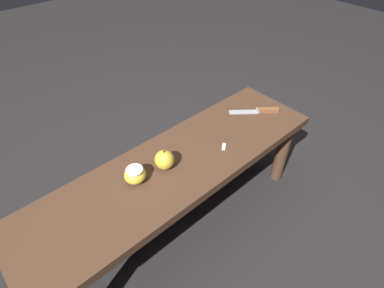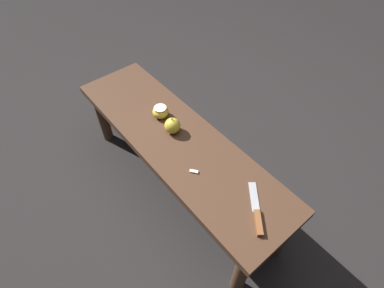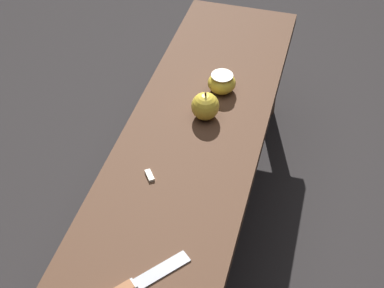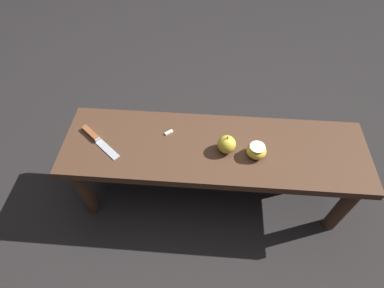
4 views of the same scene
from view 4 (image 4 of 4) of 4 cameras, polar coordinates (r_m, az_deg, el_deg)
ground_plane at (r=1.69m, az=3.46°, el=-9.39°), size 8.00×8.00×0.00m
wooden_bench at (r=1.39m, az=4.17°, el=-2.26°), size 1.36×0.39×0.43m
knife at (r=1.42m, az=-17.98°, el=1.21°), size 0.21×0.18×0.02m
apple_whole at (r=1.29m, az=6.60°, el=-0.06°), size 0.08×0.08×0.09m
apple_cut at (r=1.30m, az=12.18°, el=-1.26°), size 0.08×0.08×0.06m
apple_slice_near_knife at (r=1.38m, az=-4.43°, el=2.21°), size 0.04×0.04×0.01m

